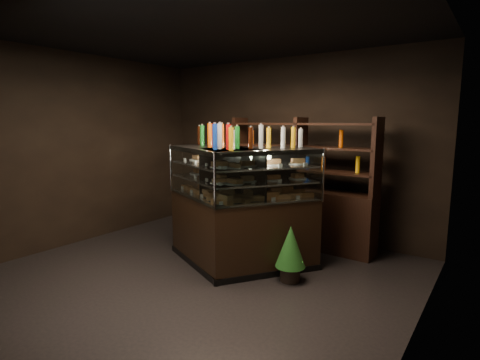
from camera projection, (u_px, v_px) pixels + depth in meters
name	position (u px, v px, depth m)	size (l,w,h in m)	color
ground	(190.00, 279.00, 4.64)	(5.00, 5.00, 0.00)	black
room_shell	(187.00, 121.00, 4.33)	(5.02, 5.02, 3.01)	black
display_case	(237.00, 227.00, 5.04)	(2.16, 1.63, 1.61)	black
food_display	(237.00, 179.00, 4.94)	(1.74, 1.19, 0.49)	#D7854D
bottles_top	(237.00, 137.00, 4.86)	(1.57, 1.05, 0.30)	black
potted_conifer	(291.00, 246.00, 4.53)	(0.37, 0.37, 0.79)	black
back_shelving	(299.00, 206.00, 5.93)	(2.40, 0.47, 2.00)	black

